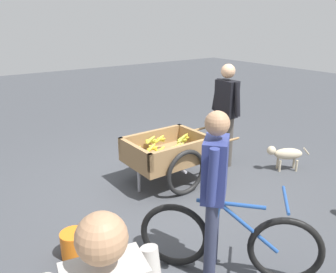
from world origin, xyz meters
TOP-DOWN VIEW (x-y plane):
  - ground_plane at (0.00, 0.00)m, footprint 24.00×24.00m
  - fruit_cart at (-0.10, -0.19)m, footprint 1.66×0.95m
  - vendor_person at (-1.25, -0.21)m, footprint 0.22×0.59m
  - bicycle at (0.53, 1.66)m, footprint 1.14×1.28m
  - cyclist_person at (0.63, 1.54)m, footprint 0.41×0.40m
  - dog at (-1.85, 0.53)m, footprint 0.58×0.41m
  - plastic_bucket at (1.59, 0.59)m, footprint 0.27×0.27m

SIDE VIEW (x-z plane):
  - ground_plane at x=0.00m, z-range 0.00..0.00m
  - plastic_bucket at x=1.59m, z-range 0.00..0.27m
  - dog at x=-1.85m, z-range 0.07..0.47m
  - bicycle at x=0.53m, z-range -0.07..0.78m
  - fruit_cart at x=-0.10m, z-range 0.09..0.78m
  - cyclist_person at x=0.63m, z-range 0.15..1.71m
  - vendor_person at x=-1.25m, z-range 0.16..1.78m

